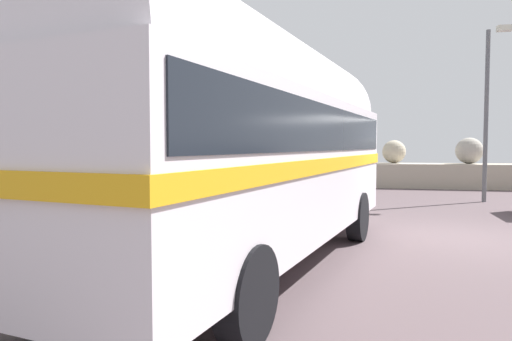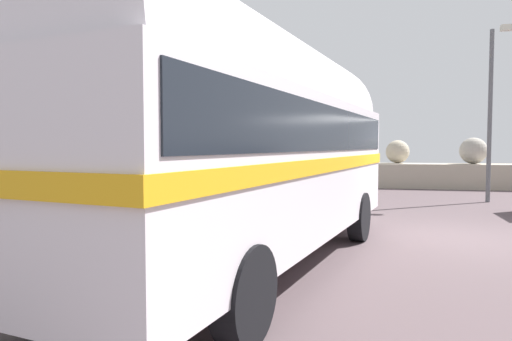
% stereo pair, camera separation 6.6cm
% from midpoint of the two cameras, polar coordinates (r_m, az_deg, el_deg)
% --- Properties ---
extents(ground, '(32.00, 26.00, 0.02)m').
position_cam_midpoint_polar(ground, '(10.37, 22.81, -7.67)').
color(ground, '#524447').
extents(breakwater, '(31.36, 1.99, 2.36)m').
position_cam_midpoint_polar(breakwater, '(21.96, 17.52, -0.16)').
color(breakwater, '#AA9E8C').
rests_on(breakwater, ground).
extents(vintage_coach, '(4.19, 8.90, 3.70)m').
position_cam_midpoint_polar(vintage_coach, '(7.09, -0.60, 4.29)').
color(vintage_coach, black).
rests_on(vintage_coach, ground).
extents(second_coach, '(3.34, 8.80, 3.70)m').
position_cam_midpoint_polar(second_coach, '(10.39, -28.99, 3.52)').
color(second_coach, black).
rests_on(second_coach, ground).
extents(lamp_post, '(0.61, 0.73, 5.72)m').
position_cam_midpoint_polar(lamp_post, '(17.12, 26.83, 7.31)').
color(lamp_post, '#5B5B60').
rests_on(lamp_post, ground).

